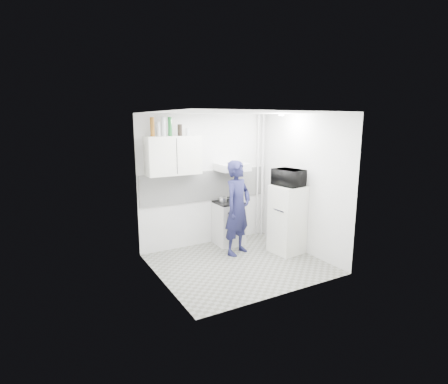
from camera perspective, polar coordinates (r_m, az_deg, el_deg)
floor at (r=6.27m, az=2.41°, el=-11.64°), size 2.80×2.80×0.00m
ceiling at (r=5.77m, az=2.63°, el=12.85°), size 2.80×2.80×0.00m
wall_back at (r=6.96m, az=-2.89°, el=1.87°), size 2.80×0.00×2.80m
wall_left at (r=5.30m, az=-10.49°, el=-1.37°), size 0.00×2.60×2.60m
wall_right at (r=6.71m, az=12.74°, el=1.24°), size 0.00×2.60×2.60m
person at (r=6.48m, az=2.25°, el=-2.61°), size 0.76×0.65×1.77m
stove at (r=7.11m, az=0.73°, el=-5.17°), size 0.53×0.53×0.85m
fridge at (r=6.70m, az=10.28°, el=-4.42°), size 0.59×0.59×1.29m
stove_top at (r=7.00m, az=0.74°, el=-1.73°), size 0.51×0.51×0.03m
saucepan at (r=7.01m, az=-0.19°, el=-1.19°), size 0.16×0.16×0.09m
microwave at (r=6.53m, az=10.53°, el=2.34°), size 0.61×0.46×0.31m
bottle_a at (r=6.28m, az=-11.63°, el=10.37°), size 0.08×0.08×0.33m
bottle_b at (r=6.31m, az=-10.64°, el=10.01°), size 0.06×0.06×0.24m
bottle_c at (r=6.34m, az=-9.85°, el=10.46°), size 0.08×0.08×0.33m
bottle_d at (r=6.39m, az=-8.80°, el=10.51°), size 0.08×0.08×0.33m
canister_a at (r=6.45m, az=-7.22°, el=10.00°), size 0.08×0.08×0.21m
canister_b at (r=6.51m, az=-5.98°, el=9.73°), size 0.07×0.07×0.14m
upper_cabinet at (r=6.43m, az=-8.28°, el=5.91°), size 1.00×0.35×0.70m
range_hood at (r=6.91m, az=1.36°, el=4.08°), size 0.60×0.50×0.14m
backsplash at (r=6.96m, az=-2.83°, el=1.04°), size 2.74×0.03×0.60m
pipe_a at (r=7.55m, az=6.26°, el=2.57°), size 0.05×0.05×2.60m
pipe_b at (r=7.48m, az=5.51°, el=2.51°), size 0.04×0.04×2.60m
ceiling_spot_fixture at (r=6.51m, az=9.36°, el=12.30°), size 0.10×0.10×0.02m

